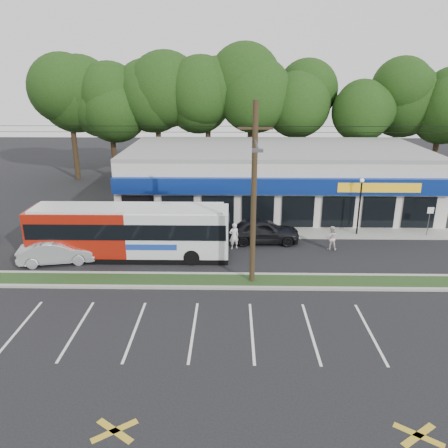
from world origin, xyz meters
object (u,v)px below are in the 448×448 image
at_px(metrobus, 130,231).
at_px(car_dark, 263,231).
at_px(utility_pole, 251,190).
at_px(pedestrian_a, 234,236).
at_px(pedestrian_b, 331,238).
at_px(car_silver, 57,251).
at_px(lamp_post, 360,200).
at_px(sign_post, 430,216).

bearing_deg(metrobus, car_dark, 17.47).
xyz_separation_m(utility_pole, pedestrian_a, (-0.83, 5.07, -4.51)).
relative_size(pedestrian_a, pedestrian_b, 1.10).
bearing_deg(car_silver, lamp_post, -87.14).
relative_size(lamp_post, pedestrian_a, 2.34).
bearing_deg(pedestrian_b, metrobus, 13.31).
relative_size(utility_pole, pedestrian_a, 27.55).
height_order(sign_post, metrobus, metrobus).
height_order(car_dark, car_silver, car_dark).
relative_size(utility_pole, metrobus, 3.98).
distance_m(metrobus, pedestrian_a, 6.84).
distance_m(lamp_post, car_silver, 20.78).
distance_m(utility_pole, metrobus, 9.02).
height_order(car_dark, pedestrian_b, car_dark).
relative_size(utility_pole, car_silver, 10.91).
height_order(metrobus, pedestrian_a, metrobus).
bearing_deg(sign_post, car_dark, -173.61).
height_order(utility_pole, lamp_post, utility_pole).
distance_m(lamp_post, sign_post, 5.13).
bearing_deg(pedestrian_b, utility_pole, 48.59).
height_order(lamp_post, car_dark, lamp_post).
distance_m(utility_pole, pedestrian_b, 8.89).
xyz_separation_m(utility_pole, car_dark, (1.17, 6.30, -4.55)).
xyz_separation_m(lamp_post, pedestrian_a, (-9.00, -2.80, -1.76)).
distance_m(metrobus, pedestrian_b, 13.24).
xyz_separation_m(lamp_post, sign_post, (5.00, -0.23, -1.12)).
bearing_deg(sign_post, metrobus, -168.82).
relative_size(metrobus, car_dark, 2.48).
bearing_deg(pedestrian_b, sign_post, -154.25).
distance_m(sign_post, pedestrian_a, 14.25).
distance_m(car_dark, pedestrian_a, 2.35).
height_order(utility_pole, metrobus, utility_pole).
relative_size(sign_post, car_silver, 0.49).
distance_m(car_silver, pedestrian_b, 17.68).
xyz_separation_m(metrobus, car_silver, (-4.39, -1.00, -1.03)).
xyz_separation_m(sign_post, car_silver, (-25.00, -5.07, -0.80)).
bearing_deg(car_dark, utility_pole, 168.53).
distance_m(lamp_post, pedestrian_a, 9.59).
bearing_deg(metrobus, pedestrian_a, 12.67).
relative_size(car_dark, pedestrian_a, 2.79).
relative_size(lamp_post, car_silver, 0.93).
bearing_deg(metrobus, lamp_post, 15.28).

